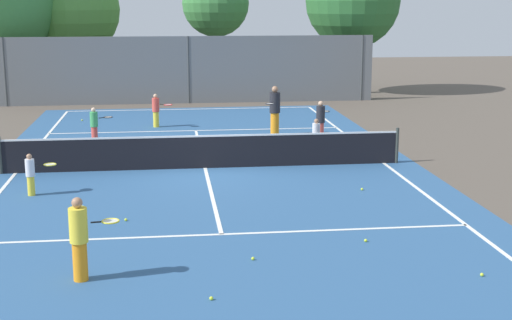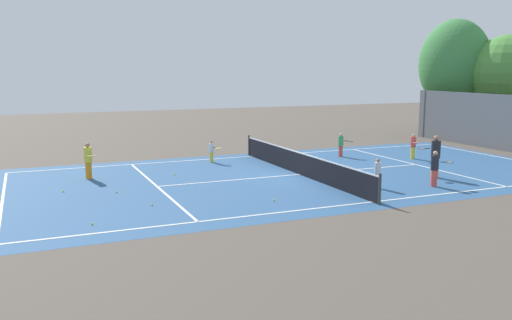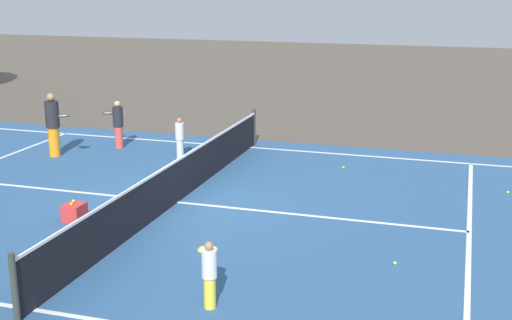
% 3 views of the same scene
% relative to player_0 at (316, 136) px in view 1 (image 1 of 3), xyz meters
% --- Properties ---
extents(ground_plane, '(80.00, 80.00, 0.00)m').
position_rel_player_0_xyz_m(ground_plane, '(-3.68, -1.51, -0.60)').
color(ground_plane, brown).
extents(court_surface, '(13.00, 25.00, 0.01)m').
position_rel_player_0_xyz_m(court_surface, '(-3.68, -1.51, -0.60)').
color(court_surface, '#2D5684').
rests_on(court_surface, ground_plane).
extents(tennis_net, '(11.90, 0.10, 1.10)m').
position_rel_player_0_xyz_m(tennis_net, '(-3.68, -1.51, -0.09)').
color(tennis_net, '#333833').
rests_on(tennis_net, ground_plane).
extents(perimeter_fence, '(18.00, 0.12, 3.20)m').
position_rel_player_0_xyz_m(perimeter_fence, '(-3.68, 12.49, 1.00)').
color(perimeter_fence, slate).
rests_on(perimeter_fence, ground_plane).
extents(tree_0, '(3.65, 3.65, 6.51)m').
position_rel_player_0_xyz_m(tree_0, '(-1.95, 18.04, 4.04)').
color(tree_0, brown).
rests_on(tree_0, ground_plane).
extents(tree_1, '(5.03, 5.03, 6.89)m').
position_rel_player_0_xyz_m(tree_1, '(-9.56, 17.06, 3.75)').
color(tree_1, brown).
rests_on(tree_1, ground_plane).
extents(tree_2, '(4.90, 4.90, 7.27)m').
position_rel_player_0_xyz_m(tree_2, '(4.96, 15.19, 4.20)').
color(tree_2, brown).
rests_on(tree_2, ground_plane).
extents(player_0, '(0.25, 0.25, 1.18)m').
position_rel_player_0_xyz_m(player_0, '(0.00, 0.00, 0.00)').
color(player_0, silver).
rests_on(player_0, ground_plane).
extents(player_1, '(0.91, 0.42, 1.55)m').
position_rel_player_0_xyz_m(player_1, '(-6.38, -10.22, 0.20)').
color(player_1, orange).
rests_on(player_1, ground_plane).
extents(player_2, '(0.84, 0.61, 1.31)m').
position_rel_player_0_xyz_m(player_2, '(-5.17, 5.91, 0.08)').
color(player_2, yellow).
rests_on(player_2, ground_plane).
extents(player_3, '(0.68, 0.95, 1.83)m').
position_rel_player_0_xyz_m(player_3, '(-0.83, 3.55, 0.34)').
color(player_3, orange).
rests_on(player_3, ground_plane).
extents(player_4, '(0.81, 0.54, 1.10)m').
position_rel_player_0_xyz_m(player_4, '(-8.26, -4.06, -0.03)').
color(player_4, yellow).
rests_on(player_4, ground_plane).
extents(player_5, '(0.83, 0.61, 1.26)m').
position_rel_player_0_xyz_m(player_5, '(-7.27, 2.86, 0.05)').
color(player_5, '#E54C3F').
rests_on(player_5, ground_plane).
extents(player_6, '(0.65, 0.86, 1.44)m').
position_rel_player_0_xyz_m(player_6, '(0.63, 2.28, 0.14)').
color(player_6, '#E54C3F').
rests_on(player_6, ground_plane).
extents(ball_crate, '(0.45, 0.39, 0.43)m').
position_rel_player_0_xyz_m(ball_crate, '(-5.41, 0.08, -0.42)').
color(ball_crate, red).
rests_on(ball_crate, ground_plane).
extents(tennis_ball_0, '(0.07, 0.07, 0.07)m').
position_rel_player_0_xyz_m(tennis_ball_0, '(-4.12, -11.41, -0.57)').
color(tennis_ball_0, '#CCE533').
rests_on(tennis_ball_0, ground_plane).
extents(tennis_ball_1, '(0.07, 0.07, 0.07)m').
position_rel_player_0_xyz_m(tennis_ball_1, '(-8.25, 7.78, -0.57)').
color(tennis_ball_1, '#CCE533').
rests_on(tennis_ball_1, ground_plane).
extents(tennis_ball_2, '(0.07, 0.07, 0.07)m').
position_rel_player_0_xyz_m(tennis_ball_2, '(0.31, -4.62, -0.57)').
color(tennis_ball_2, '#CCE533').
rests_on(tennis_ball_2, ground_plane).
extents(tennis_ball_3, '(0.07, 0.07, 0.07)m').
position_rel_player_0_xyz_m(tennis_ball_3, '(0.87, -10.92, -0.57)').
color(tennis_ball_3, '#CCE533').
rests_on(tennis_ball_3, ground_plane).
extents(tennis_ball_4, '(0.07, 0.07, 0.07)m').
position_rel_player_0_xyz_m(tennis_ball_4, '(-3.19, -9.56, -0.57)').
color(tennis_ball_4, '#CCE533').
rests_on(tennis_ball_4, ground_plane).
extents(tennis_ball_5, '(0.07, 0.07, 0.07)m').
position_rel_player_0_xyz_m(tennis_ball_5, '(-0.72, -8.76, -0.57)').
color(tennis_ball_5, '#CCE533').
rests_on(tennis_ball_5, ground_plane).
extents(tennis_ball_6, '(0.07, 0.07, 0.07)m').
position_rel_player_0_xyz_m(tennis_ball_6, '(-5.77, -6.65, -0.57)').
color(tennis_ball_6, '#CCE533').
rests_on(tennis_ball_6, ground_plane).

